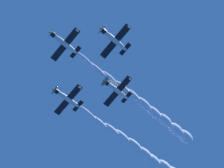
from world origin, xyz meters
name	(u,v)px	position (x,y,z in m)	size (l,w,h in m)	color
airplane_lead	(64,43)	(-2.30, 2.15, 74.18)	(8.63, 8.43, 3.44)	silver
airplane_left_wingman	(114,40)	(-1.08, 14.65, 73.04)	(8.60, 8.44, 3.28)	silver
airplane_right_wingman	(67,98)	(-16.45, 2.52, 71.96)	(8.64, 8.44, 3.62)	silver
airplane_slot_tail	(116,90)	(-14.70, 15.41, 73.73)	(8.60, 8.47, 3.78)	silver
smoke_trail_lead	(158,115)	(-23.97, 27.48, 77.06)	(30.48, 34.96, 5.85)	white
smoke_trail_right_wingman	(157,161)	(-38.21, 27.90, 74.87)	(29.77, 34.18, 5.73)	white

